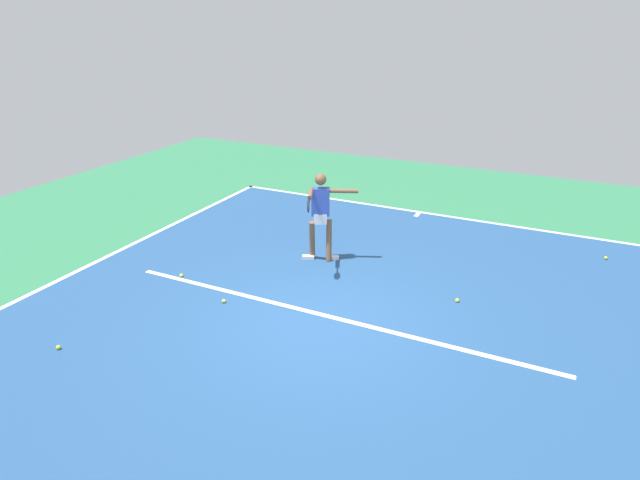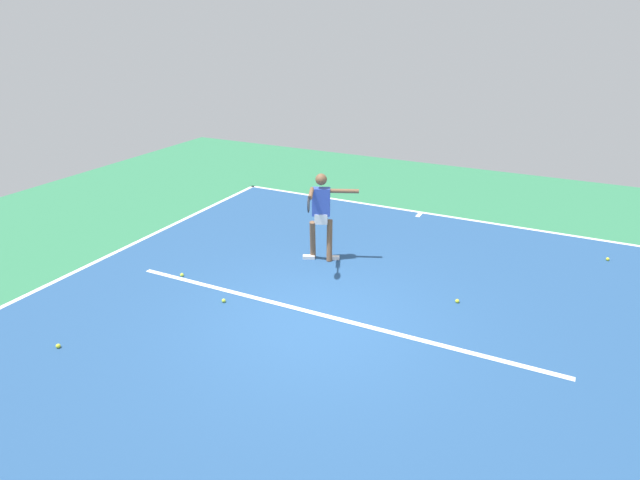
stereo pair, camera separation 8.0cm
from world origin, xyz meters
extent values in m
plane|color=#2D754C|center=(0.00, 0.00, 0.00)|extent=(20.80, 20.80, 0.00)
cube|color=navy|center=(0.00, 0.00, 0.00)|extent=(9.92, 11.41, 0.00)
cube|color=white|center=(0.00, -5.66, 0.00)|extent=(9.92, 0.10, 0.01)
cube|color=white|center=(4.91, 0.00, 0.00)|extent=(0.10, 11.41, 0.01)
cube|color=white|center=(0.00, -0.19, 0.00)|extent=(7.44, 0.10, 0.01)
cube|color=white|center=(0.00, -5.46, 0.00)|extent=(0.10, 0.30, 0.01)
cylinder|color=brown|center=(0.85, -2.18, 0.40)|extent=(0.21, 0.29, 0.83)
cube|color=white|center=(0.78, -2.21, 0.04)|extent=(0.26, 0.19, 0.07)
cylinder|color=brown|center=(1.15, -2.05, 0.40)|extent=(0.21, 0.29, 0.83)
cube|color=white|center=(1.22, -2.02, 0.04)|extent=(0.26, 0.19, 0.07)
cube|color=white|center=(1.00, -2.12, 0.87)|extent=(0.31, 0.28, 0.20)
cube|color=#334CB2|center=(1.00, -2.12, 1.20)|extent=(0.38, 0.30, 0.54)
sphere|color=brown|center=(1.00, -2.12, 1.64)|extent=(0.22, 0.22, 0.22)
cylinder|color=brown|center=(0.60, -2.29, 1.42)|extent=(0.53, 0.29, 0.08)
cylinder|color=brown|center=(1.05, -1.80, 1.45)|extent=(0.29, 0.53, 0.08)
cylinder|color=black|center=(0.90, -1.45, 1.45)|extent=(0.11, 0.21, 0.03)
torus|color=black|center=(0.80, -1.23, 1.45)|extent=(0.14, 0.28, 0.29)
cylinder|color=silver|center=(0.80, -1.23, 1.45)|extent=(0.10, 0.23, 0.25)
sphere|color=yellow|center=(3.06, 2.35, 0.03)|extent=(0.07, 0.07, 0.07)
sphere|color=yellow|center=(-1.83, -1.56, 0.03)|extent=(0.07, 0.07, 0.07)
sphere|color=#C6E53D|center=(1.70, 0.18, 0.03)|extent=(0.07, 0.07, 0.07)
sphere|color=yellow|center=(-4.10, -4.56, 0.03)|extent=(0.07, 0.07, 0.07)
sphere|color=#C6E53D|center=(2.97, -0.28, 0.03)|extent=(0.07, 0.07, 0.07)
camera|label=1|loc=(-3.20, 6.58, 4.46)|focal=30.06mm
camera|label=2|loc=(-3.27, 6.55, 4.46)|focal=30.06mm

